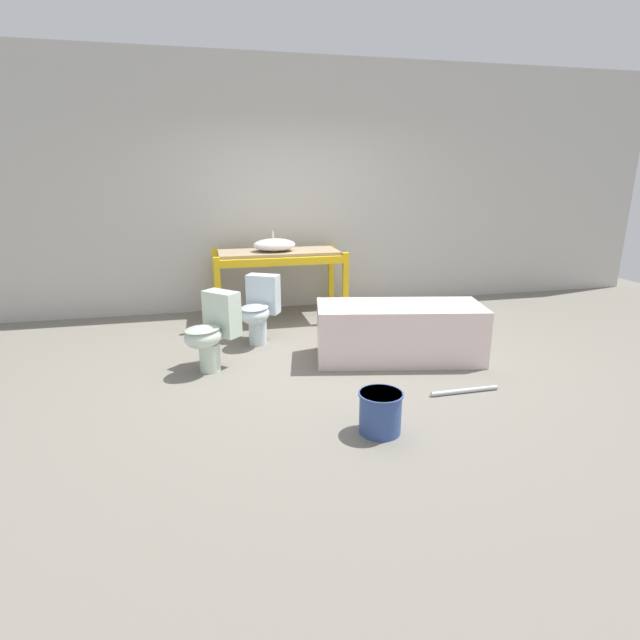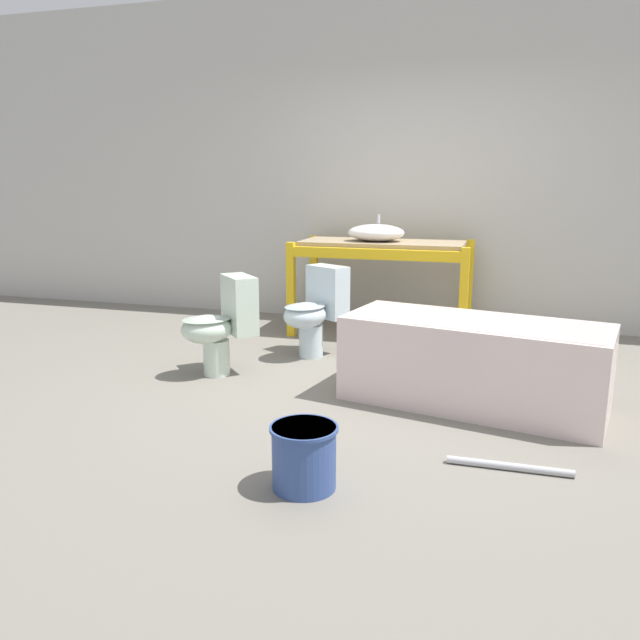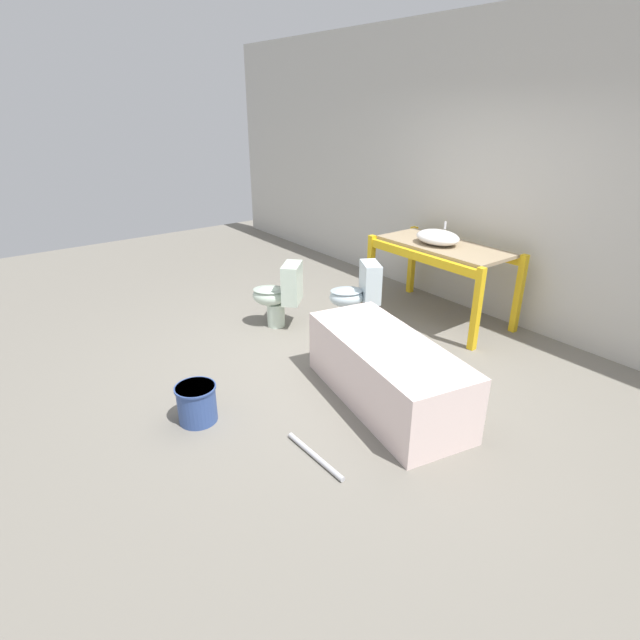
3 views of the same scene
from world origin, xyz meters
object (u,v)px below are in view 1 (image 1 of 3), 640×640
at_px(sink_basin, 274,245).
at_px(bathtub_main, 399,328).
at_px(toilet_near, 212,330).
at_px(toilet_far, 259,308).
at_px(bucket_white, 380,411).

relative_size(sink_basin, bathtub_main, 0.30).
height_order(toilet_near, toilet_far, same).
bearing_deg(toilet_near, sink_basin, 108.11).
distance_m(toilet_far, bucket_white, 2.27).
relative_size(bathtub_main, bucket_white, 5.34).
height_order(sink_basin, bathtub_main, sink_basin).
bearing_deg(toilet_far, bucket_white, -45.49).
bearing_deg(bucket_white, sink_basin, 95.66).
bearing_deg(bathtub_main, bucket_white, -104.97).
bearing_deg(sink_basin, bathtub_main, -59.60).
bearing_deg(bathtub_main, sink_basin, 132.02).
height_order(bathtub_main, toilet_far, toilet_far).
distance_m(sink_basin, toilet_far, 1.08).
bearing_deg(sink_basin, toilet_near, -117.88).
xyz_separation_m(toilet_far, bucket_white, (0.61, -2.17, -0.23)).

